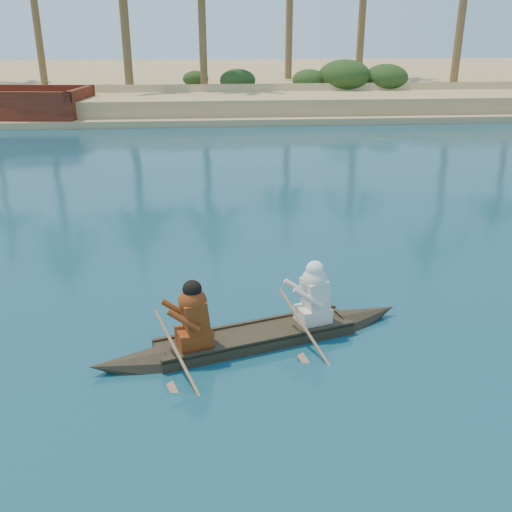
{
  "coord_description": "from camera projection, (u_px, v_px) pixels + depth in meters",
  "views": [
    {
      "loc": [
        1.55,
        -10.08,
        5.0
      ],
      "look_at": [
        2.5,
        0.32,
        0.86
      ],
      "focal_mm": 40.0,
      "sensor_mm": 36.0,
      "label": 1
    }
  ],
  "objects": [
    {
      "name": "ground",
      "position": [
        129.0,
        307.0,
        11.05
      ],
      "size": [
        160.0,
        160.0,
        0.0
      ],
      "primitive_type": "plane",
      "color": "#0C304D",
      "rests_on": "ground"
    },
    {
      "name": "sandy_embankment",
      "position": [
        185.0,
        81.0,
        54.25
      ],
      "size": [
        150.0,
        51.0,
        1.5
      ],
      "color": "tan",
      "rests_on": "ground"
    },
    {
      "name": "canoe",
      "position": [
        256.0,
        327.0,
        9.69
      ],
      "size": [
        5.58,
        2.31,
        1.54
      ],
      "rotation": [
        0.0,
        0.0,
        0.29
      ],
      "color": "#322B1B",
      "rests_on": "ground"
    },
    {
      "name": "shrub_cluster",
      "position": [
        180.0,
        89.0,
        39.76
      ],
      "size": [
        100.0,
        6.0,
        2.4
      ],
      "primitive_type": null,
      "color": "black",
      "rests_on": "ground"
    }
  ]
}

